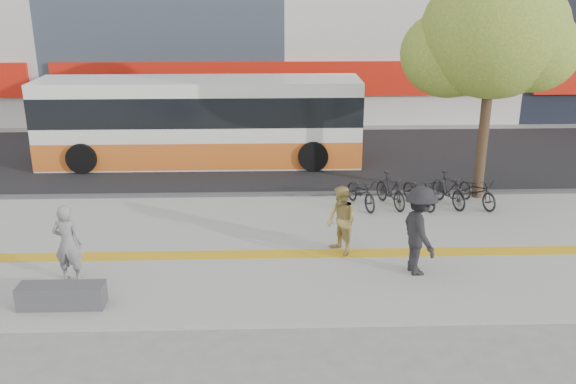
{
  "coord_description": "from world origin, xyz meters",
  "views": [
    {
      "loc": [
        1.32,
        -11.76,
        5.98
      ],
      "look_at": [
        1.76,
        2.0,
        1.21
      ],
      "focal_mm": 38.9,
      "sensor_mm": 36.0,
      "label": 1
    }
  ],
  "objects_px": {
    "pedestrian_tan": "(341,221)",
    "street_tree": "(491,36)",
    "bench": "(62,296)",
    "pedestrian_dark": "(419,231)",
    "bus": "(200,124)",
    "seated_woman": "(68,243)"
  },
  "relations": [
    {
      "from": "bench",
      "to": "pedestrian_dark",
      "type": "xyz_separation_m",
      "value": [
        7.01,
        1.21,
        0.72
      ]
    },
    {
      "from": "seated_woman",
      "to": "bench",
      "type": "bearing_deg",
      "value": 105.18
    },
    {
      "from": "seated_woman",
      "to": "pedestrian_dark",
      "type": "xyz_separation_m",
      "value": [
        7.15,
        0.14,
        0.12
      ]
    },
    {
      "from": "bench",
      "to": "pedestrian_dark",
      "type": "bearing_deg",
      "value": 9.83
    },
    {
      "from": "bus",
      "to": "seated_woman",
      "type": "height_order",
      "value": "bus"
    },
    {
      "from": "bus",
      "to": "pedestrian_dark",
      "type": "height_order",
      "value": "bus"
    },
    {
      "from": "bench",
      "to": "bus",
      "type": "xyz_separation_m",
      "value": [
        1.67,
        9.7,
        1.07
      ]
    },
    {
      "from": "pedestrian_dark",
      "to": "pedestrian_tan",
      "type": "bearing_deg",
      "value": 45.66
    },
    {
      "from": "bench",
      "to": "seated_woman",
      "type": "height_order",
      "value": "seated_woman"
    },
    {
      "from": "pedestrian_dark",
      "to": "bench",
      "type": "bearing_deg",
      "value": 89.58
    },
    {
      "from": "seated_woman",
      "to": "bus",
      "type": "bearing_deg",
      "value": -94.05
    },
    {
      "from": "bench",
      "to": "pedestrian_tan",
      "type": "bearing_deg",
      "value": 21.98
    },
    {
      "from": "seated_woman",
      "to": "pedestrian_dark",
      "type": "distance_m",
      "value": 7.15
    },
    {
      "from": "bus",
      "to": "pedestrian_tan",
      "type": "relative_size",
      "value": 6.7
    },
    {
      "from": "street_tree",
      "to": "pedestrian_dark",
      "type": "relative_size",
      "value": 3.34
    },
    {
      "from": "pedestrian_tan",
      "to": "street_tree",
      "type": "bearing_deg",
      "value": 103.6
    },
    {
      "from": "seated_woman",
      "to": "pedestrian_dark",
      "type": "bearing_deg",
      "value": -171.08
    },
    {
      "from": "bench",
      "to": "street_tree",
      "type": "distance_m",
      "value": 12.23
    },
    {
      "from": "bus",
      "to": "pedestrian_tan",
      "type": "distance_m",
      "value": 8.42
    },
    {
      "from": "bus",
      "to": "street_tree",
      "type": "bearing_deg",
      "value": -24.4
    },
    {
      "from": "pedestrian_tan",
      "to": "pedestrian_dark",
      "type": "distance_m",
      "value": 1.81
    },
    {
      "from": "seated_woman",
      "to": "pedestrian_tan",
      "type": "bearing_deg",
      "value": -160.69
    }
  ]
}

